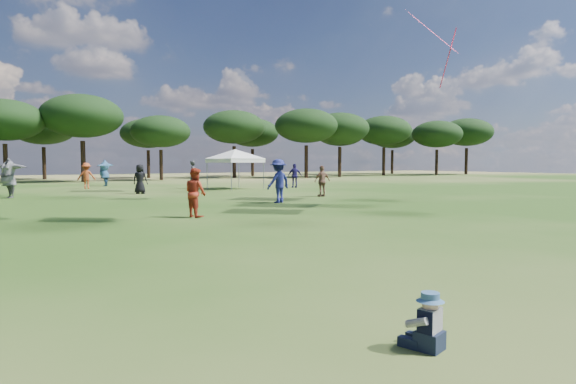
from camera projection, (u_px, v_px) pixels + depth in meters
name	position (u px, v px, depth m)	size (l,w,h in m)	color
tree_line	(67.00, 121.00, 43.93)	(108.78, 17.63, 7.77)	black
tent_right	(235.00, 151.00, 30.86)	(5.46, 5.46, 2.84)	gray
toddler	(428.00, 324.00, 4.44)	(0.40, 0.43, 0.54)	black
festival_crowd	(66.00, 178.00, 24.56)	(28.82, 23.51, 1.92)	#A8411C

